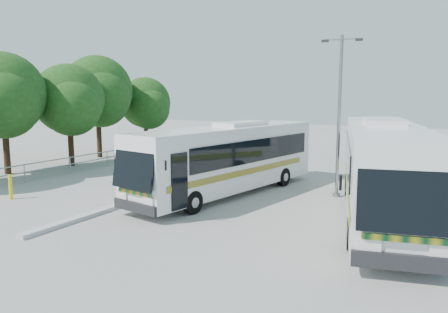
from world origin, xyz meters
The scene contains 11 objects.
ground centered at (0.00, 0.00, 0.00)m, with size 100.00×100.00×0.00m, color gray.
kerb_divider centered at (-2.30, 2.00, 0.07)m, with size 0.40×16.00×0.15m, color #B2B2AD.
railing centered at (-10.00, 4.00, 0.74)m, with size 0.06×22.00×1.00m.
tree_far_b centered at (-13.02, 1.20, 4.57)m, with size 5.33×5.03×6.96m.
tree_far_c centered at (-12.12, 5.10, 4.26)m, with size 4.97×4.69×6.49m.
tree_far_d centered at (-13.31, 8.80, 4.82)m, with size 5.62×5.30×7.33m.
tree_far_e centered at (-12.63, 13.30, 3.89)m, with size 4.54×4.28×5.92m.
coach_main centered at (0.49, 2.87, 1.71)m, with size 4.18×11.43×3.11m.
coach_adjacent centered at (7.33, 2.26, 1.88)m, with size 5.36×12.62×3.44m.
lamppost centered at (5.01, 4.71, 3.91)m, with size 1.73×0.44×7.08m.
bollard centered at (-7.40, -2.65, 0.54)m, with size 0.15×0.15×1.09m, color yellow.
Camera 1 is at (9.82, -14.54, 4.58)m, focal length 35.00 mm.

